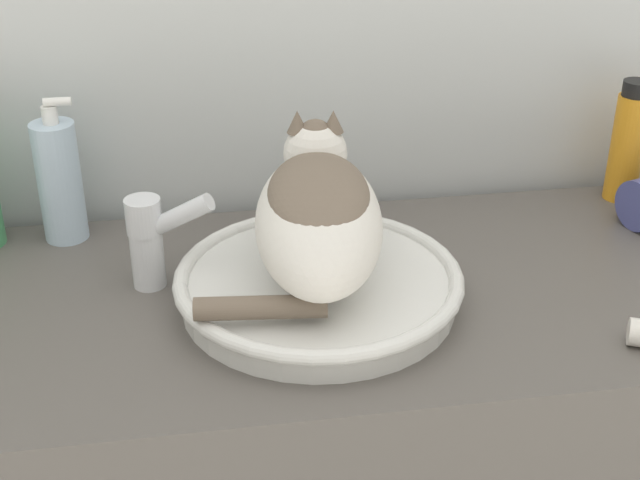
# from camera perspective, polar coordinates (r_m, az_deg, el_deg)

# --- Properties ---
(sink_basin) EXTENTS (0.37, 0.37, 0.05)m
(sink_basin) POSITION_cam_1_polar(r_m,az_deg,el_deg) (1.14, -0.09, -2.91)
(sink_basin) COLOR silver
(sink_basin) RESTS_ON vanity_counter
(cat) EXTENTS (0.26, 0.33, 0.17)m
(cat) POSITION_cam_1_polar(r_m,az_deg,el_deg) (1.10, -0.16, 1.84)
(cat) COLOR silver
(cat) RESTS_ON sink_basin
(faucet) EXTENTS (0.12, 0.07, 0.14)m
(faucet) POSITION_cam_1_polar(r_m,az_deg,el_deg) (1.18, -10.72, 0.18)
(faucet) COLOR silver
(faucet) RESTS_ON vanity_counter
(soap_pump_bottle) EXTENTS (0.06, 0.06, 0.21)m
(soap_pump_bottle) POSITION_cam_1_polar(r_m,az_deg,el_deg) (1.33, -16.33, 3.68)
(soap_pump_bottle) COLOR silver
(soap_pump_bottle) RESTS_ON vanity_counter
(shampoo_bottle_tall) EXTENTS (0.05, 0.05, 0.19)m
(shampoo_bottle_tall) POSITION_cam_1_polar(r_m,az_deg,el_deg) (1.48, 19.10, 5.90)
(shampoo_bottle_tall) COLOR orange
(shampoo_bottle_tall) RESTS_ON vanity_counter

